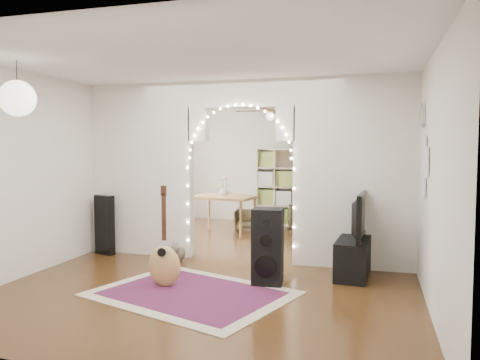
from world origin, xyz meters
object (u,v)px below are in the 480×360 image
(floor_speaker, at_px, (268,247))
(media_console, at_px, (353,257))
(dining_chair_right, at_px, (301,217))
(dining_table, at_px, (224,200))
(dining_chair_left, at_px, (246,220))
(acoustic_guitar, at_px, (164,250))
(bookcase, at_px, (294,187))

(floor_speaker, xyz_separation_m, media_console, (1.01, 0.71, -0.22))
(media_console, xyz_separation_m, dining_chair_right, (-1.21, 3.36, -0.00))
(floor_speaker, bearing_deg, dining_table, 112.01)
(dining_chair_left, bearing_deg, media_console, -61.39)
(dining_table, xyz_separation_m, dining_chair_left, (0.31, 0.50, -0.47))
(acoustic_guitar, xyz_separation_m, dining_chair_right, (0.99, 4.52, -0.21))
(acoustic_guitar, xyz_separation_m, media_console, (2.20, 1.17, -0.21))
(dining_table, bearing_deg, floor_speaker, -53.31)
(floor_speaker, distance_m, media_console, 1.26)
(floor_speaker, height_order, dining_chair_right, floor_speaker)
(media_console, xyz_separation_m, bookcase, (-1.43, 3.78, 0.59))
(acoustic_guitar, height_order, floor_speaker, acoustic_guitar)
(acoustic_guitar, bearing_deg, floor_speaker, 16.51)
(media_console, relative_size, dining_table, 0.76)
(acoustic_guitar, xyz_separation_m, bookcase, (0.77, 4.95, 0.38))
(bookcase, bearing_deg, dining_chair_right, -43.58)
(bookcase, bearing_deg, floor_speaker, -65.52)
(dining_chair_left, distance_m, dining_chair_right, 1.17)
(floor_speaker, bearing_deg, dining_chair_left, 104.45)
(bookcase, xyz_separation_m, dining_chair_left, (-0.85, -0.89, -0.63))
(acoustic_guitar, height_order, dining_chair_left, acoustic_guitar)
(bookcase, height_order, dining_table, bookcase)
(dining_chair_left, relative_size, dining_chair_right, 0.85)
(acoustic_guitar, relative_size, floor_speaker, 1.11)
(floor_speaker, distance_m, dining_chair_right, 4.08)
(acoustic_guitar, distance_m, bookcase, 5.02)
(floor_speaker, bearing_deg, acoustic_guitar, -164.25)
(media_console, bearing_deg, dining_chair_left, 132.03)
(dining_table, height_order, dining_chair_right, dining_table)
(media_console, xyz_separation_m, dining_table, (-2.59, 2.39, 0.43))
(bookcase, distance_m, dining_table, 1.82)
(floor_speaker, bearing_deg, dining_chair_right, 87.84)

